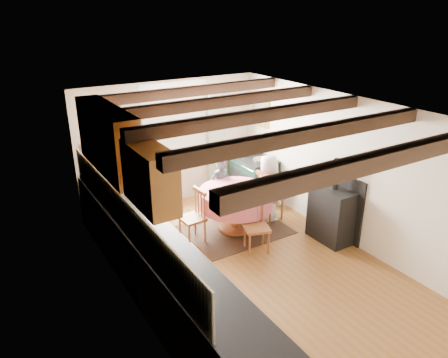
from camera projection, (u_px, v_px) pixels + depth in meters
floor at (252, 267)px, 6.45m from camera, size 3.60×5.50×0.00m
ceiling at (256, 109)px, 5.55m from camera, size 3.60×5.50×0.00m
wall_back at (171, 144)px, 8.17m from camera, size 3.60×0.00×2.40m
wall_front at (432, 301)px, 3.83m from camera, size 3.60×0.00×2.40m
wall_left at (131, 226)px, 5.13m from camera, size 0.00×5.50×2.40m
wall_right at (346, 170)px, 6.87m from camera, size 0.00×5.50×2.40m
beam_a at (381, 160)px, 4.00m from camera, size 3.60×0.16×0.16m
beam_b at (308, 135)px, 4.79m from camera, size 3.60×0.16×0.16m
beam_c at (256, 116)px, 5.58m from camera, size 3.60×0.16×0.16m
beam_d at (217, 102)px, 6.37m from camera, size 3.60×0.16×0.16m
beam_e at (187, 92)px, 7.16m from camera, size 3.60×0.16×0.16m
splash_left at (124, 216)px, 5.38m from camera, size 0.02×4.50×0.55m
splash_back at (120, 153)px, 7.67m from camera, size 1.40×0.02×0.55m
base_cabinet_left at (158, 272)px, 5.56m from camera, size 0.60×5.30×0.88m
base_cabinet_back at (126, 198)px, 7.71m from camera, size 1.30×0.60×0.88m
worktop_left at (157, 241)px, 5.40m from camera, size 0.64×5.30×0.04m
worktop_back at (125, 174)px, 7.52m from camera, size 1.30×0.64×0.04m
wall_cabinet_glass at (107, 139)px, 5.88m from camera, size 0.34×1.80×0.90m
wall_cabinet_solid at (150, 177)px, 4.71m from camera, size 0.34×0.90×0.70m
window_frame at (175, 123)px, 8.06m from camera, size 1.34×0.03×1.54m
window_pane at (175, 123)px, 8.06m from camera, size 1.20×0.01×1.40m
curtain_left at (135, 157)px, 7.77m from camera, size 0.35×0.10×2.10m
curtain_right at (216, 142)px, 8.59m from camera, size 0.35×0.10×2.10m
curtain_rod at (175, 92)px, 7.77m from camera, size 2.00×0.03×0.03m
wall_picture at (261, 111)px, 8.49m from camera, size 0.04×0.50×0.60m
wall_plate at (219, 112)px, 8.47m from camera, size 0.30×0.02×0.30m
rug at (236, 229)px, 7.52m from camera, size 1.71×1.33×0.01m
dining_table at (236, 210)px, 7.38m from camera, size 1.26×1.26×0.76m
chair_near at (257, 226)px, 6.72m from camera, size 0.49×0.50×0.88m
chair_left at (192, 216)px, 7.00m from camera, size 0.42×0.41×0.90m
chair_right at (270, 195)px, 7.72m from camera, size 0.48×0.47×0.95m
aga_range at (254, 177)px, 8.63m from camera, size 0.61×0.95×0.87m
cast_iron_stove at (333, 200)px, 6.95m from camera, size 0.43×0.72×1.44m
child_far at (220, 187)px, 7.84m from camera, size 0.42×0.28×1.13m
child_right at (268, 188)px, 7.66m from camera, size 0.45×0.64×1.24m
bowl_a at (237, 189)px, 7.21m from camera, size 0.30×0.30×0.06m
bowl_b at (236, 195)px, 6.97m from camera, size 0.21×0.21×0.06m
cup at (219, 192)px, 7.05m from camera, size 0.13×0.13×0.09m
canister_tall at (108, 170)px, 7.31m from camera, size 0.14×0.14×0.23m
canister_wide at (129, 165)px, 7.66m from camera, size 0.16×0.16×0.18m
canister_slim at (144, 165)px, 7.56m from camera, size 0.09×0.09×0.25m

